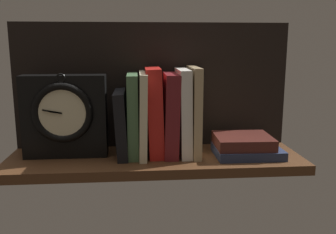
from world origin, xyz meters
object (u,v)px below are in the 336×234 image
book_tan_shortstories (194,111)px  framed_clock (65,116)px  book_green_romantic (133,115)px  book_white_catcher (183,112)px  book_maroon_dawkins (170,114)px  book_stack_side (245,146)px  book_red_requiem (155,112)px  book_cream_twain (143,114)px  book_black_skeptic (122,123)px

book_tan_shortstories → framed_clock: size_ratio=1.06×
book_green_romantic → book_white_catcher: book_white_catcher is taller
book_maroon_dawkins → book_stack_side: bearing=-9.2°
book_red_requiem → book_white_catcher: size_ratio=1.01×
book_maroon_dawkins → book_white_catcher: bearing=0.0°
book_cream_twain → book_red_requiem: 3.26cm
book_red_requiem → book_tan_shortstories: book_tan_shortstories is taller
book_black_skeptic → book_red_requiem: (8.88, 0.00, 2.96)cm
book_black_skeptic → book_tan_shortstories: (19.25, 0.00, 3.09)cm
book_black_skeptic → framed_clock: framed_clock is taller
book_red_requiem → book_tan_shortstories: 10.37cm
book_maroon_dawkins → framed_clock: bearing=-179.5°
book_white_catcher → book_tan_shortstories: size_ratio=0.98×
book_maroon_dawkins → framed_clock: size_ratio=0.98×
book_white_catcher → book_stack_side: (16.21, -3.21, -8.85)cm
book_black_skeptic → book_white_catcher: (16.48, 0.00, 2.81)cm
book_white_catcher → book_stack_side: size_ratio=1.31×
book_green_romantic → book_white_catcher: bearing=0.0°
framed_clock → book_green_romantic: bearing=0.8°
book_green_romantic → book_white_catcher: size_ratio=0.95×
book_green_romantic → book_tan_shortstories: (16.21, 0.00, 0.88)cm
book_maroon_dawkins → book_red_requiem: bearing=180.0°
book_tan_shortstories → book_maroon_dawkins: bearing=180.0°
book_cream_twain → framed_clock: 20.28cm
book_red_requiem → book_white_catcher: (7.59, 0.00, -0.16)cm
book_maroon_dawkins → book_white_catcher: size_ratio=0.95×
book_green_romantic → book_tan_shortstories: bearing=0.0°
book_black_skeptic → book_tan_shortstories: 19.50cm
book_tan_shortstories → book_stack_side: book_tan_shortstories is taller
book_cream_twain → book_tan_shortstories: book_tan_shortstories is taller
book_black_skeptic → book_maroon_dawkins: book_maroon_dawkins is taller
book_black_skeptic → book_maroon_dawkins: bearing=0.0°
book_white_catcher → framed_clock: 31.09cm
book_green_romantic → framed_clock: framed_clock is taller
book_white_catcher → book_cream_twain: bearing=180.0°
book_cream_twain → book_tan_shortstories: (13.58, 0.00, 0.72)cm
framed_clock → book_maroon_dawkins: bearing=0.5°
book_white_catcher → book_tan_shortstories: (2.77, 0.00, 0.28)cm
book_maroon_dawkins → book_tan_shortstories: book_tan_shortstories is taller
book_green_romantic → book_cream_twain: book_cream_twain is taller
book_black_skeptic → framed_clock: (-14.60, -0.24, 2.40)cm
book_black_skeptic → book_white_catcher: 16.72cm
framed_clock → book_stack_side: 48.13cm
book_cream_twain → book_red_requiem: book_red_requiem is taller
book_stack_side → book_green_romantic: bearing=173.8°
book_black_skeptic → book_white_catcher: bearing=0.0°
book_cream_twain → book_red_requiem: bearing=0.0°
book_cream_twain → book_stack_side: (27.01, -3.21, -8.42)cm
book_red_requiem → framed_clock: (-23.49, -0.24, -0.56)cm
book_green_romantic → book_maroon_dawkins: book_maroon_dawkins is taller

